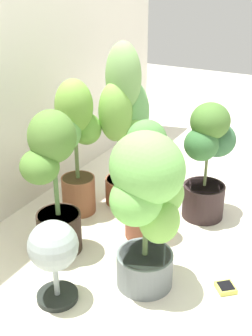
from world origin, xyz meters
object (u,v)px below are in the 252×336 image
potted_plant_center (143,178)px  potted_plant_back_left (53,179)px  potted_plant_back_center (75,139)px  floor_fan (53,250)px  potted_plant_front_left (148,200)px  potted_plant_back_right (125,119)px  hygrometer_box (226,288)px  nutrient_bottle (176,178)px  potted_plant_front_right (208,157)px

potted_plant_center → potted_plant_back_left: potted_plant_back_left is taller
potted_plant_back_center → floor_fan: bearing=-153.0°
potted_plant_front_left → potted_plant_back_right: bearing=35.9°
hygrometer_box → potted_plant_center: bearing=28.5°
potted_plant_back_center → nutrient_bottle: 0.73m
potted_plant_front_right → nutrient_bottle: (0.17, 0.25, -0.27)m
potted_plant_front_right → hygrometer_box: size_ratio=5.99×
potted_plant_back_left → potted_plant_front_right: bearing=-38.4°
potted_plant_center → hygrometer_box: bearing=-110.5°
potted_plant_center → potted_plant_front_right: bearing=-30.3°
potted_plant_back_center → potted_plant_back_left: potted_plant_back_center is taller
potted_plant_front_left → floor_fan: potted_plant_front_left is taller
hygrometer_box → potted_plant_back_right: bearing=17.1°
potted_plant_center → nutrient_bottle: 0.59m
potted_plant_back_center → hygrometer_box: potted_plant_back_center is taller
potted_plant_back_right → nutrient_bottle: (0.25, -0.23, -0.43)m
floor_fan → nutrient_bottle: (1.13, -0.08, -0.15)m
potted_plant_center → floor_fan: (-0.60, 0.11, -0.09)m
potted_plant_back_left → potted_plant_center: bearing=-46.1°
potted_plant_back_center → potted_plant_front_right: size_ratio=1.17×
nutrient_bottle → potted_plant_back_right: bearing=137.3°
nutrient_bottle → potted_plant_center: bearing=-176.7°
potted_plant_front_left → potted_plant_center: potted_plant_front_left is taller
hygrometer_box → nutrient_bottle: 0.92m
potted_plant_front_right → floor_fan: bearing=161.3°
potted_plant_back_left → floor_fan: bearing=-143.9°
potted_plant_back_left → potted_plant_back_right: (0.60, -0.06, 0.13)m
potted_plant_front_left → potted_plant_back_right: size_ratio=0.76×
potted_plant_center → floor_fan: size_ratio=1.69×
potted_plant_front_left → potted_plant_center: (0.32, 0.18, -0.09)m
potted_plant_center → nutrient_bottle: potted_plant_center is taller
potted_plant_back_center → potted_plant_front_right: potted_plant_back_center is taller
potted_plant_front_right → potted_plant_back_left: 0.86m
potted_plant_back_left → nutrient_bottle: (0.85, -0.29, -0.30)m
potted_plant_front_left → floor_fan: 0.44m
potted_plant_back_center → hygrometer_box: bearing=-104.7°
potted_plant_back_center → nutrient_bottle: (0.48, -0.41, -0.35)m
potted_plant_back_center → potted_plant_front_left: bearing=-121.2°
potted_plant_front_right → floor_fan: potted_plant_front_right is taller
potted_plant_center → floor_fan: 0.61m
potted_plant_center → floor_fan: bearing=169.4°
potted_plant_front_right → hygrometer_box: potted_plant_front_right is taller
potted_plant_back_center → nutrient_bottle: potted_plant_back_center is taller
potted_plant_back_center → floor_fan: (-0.65, -0.33, -0.20)m
hygrometer_box → floor_fan: size_ratio=0.29×
hygrometer_box → floor_fan: 0.79m
potted_plant_back_center → potted_plant_back_left: bearing=-161.3°
hygrometer_box → potted_plant_back_left: bearing=56.8°
potted_plant_back_center → potted_plant_back_left: size_ratio=1.07×
potted_plant_front_left → floor_fan: size_ratio=1.90×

